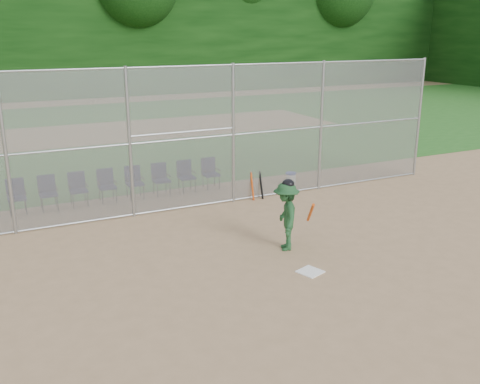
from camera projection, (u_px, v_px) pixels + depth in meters
name	position (u px, v px, depth m)	size (l,w,h in m)	color
ground	(293.00, 274.00, 11.10)	(100.00, 100.00, 0.00)	tan
grass_strip	(104.00, 132.00, 26.60)	(100.00, 100.00, 0.00)	#225E1C
dirt_patch_far	(104.00, 132.00, 26.60)	(24.00, 24.00, 0.00)	tan
backstop_fence	(201.00, 135.00, 14.81)	(16.09, 0.09, 4.00)	gray
treeline	(87.00, 17.00, 26.73)	(81.00, 60.00, 11.00)	black
home_plate	(310.00, 272.00, 11.17)	(0.46, 0.46, 0.02)	white
batter_at_plate	(286.00, 216.00, 12.15)	(1.04, 1.31, 1.68)	#1D4924
water_cooler	(291.00, 179.00, 17.39)	(0.35, 0.35, 0.44)	white
spare_bats	(257.00, 185.00, 15.95)	(0.36, 0.28, 0.84)	#D84C14
chair_0	(17.00, 197.00, 14.61)	(0.54, 0.52, 0.96)	#0E1335
chair_1	(48.00, 193.00, 14.96)	(0.54, 0.52, 0.96)	#0E1335
chair_2	(78.00, 190.00, 15.30)	(0.54, 0.52, 0.96)	#0E1335
chair_3	(107.00, 186.00, 15.65)	(0.54, 0.52, 0.96)	#0E1335
chair_4	(135.00, 183.00, 15.99)	(0.54, 0.52, 0.96)	#0E1335
chair_5	(161.00, 180.00, 16.34)	(0.54, 0.52, 0.96)	#0E1335
chair_6	(187.00, 177.00, 16.68)	(0.54, 0.52, 0.96)	#0E1335
chair_7	(211.00, 174.00, 17.03)	(0.54, 0.52, 0.96)	#0E1335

